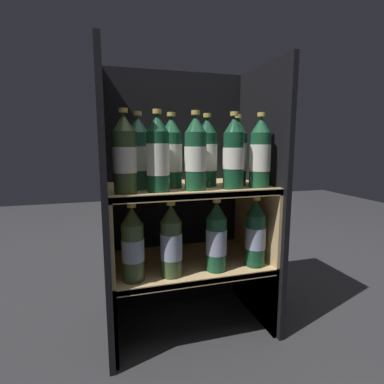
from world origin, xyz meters
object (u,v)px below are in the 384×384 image
at_px(bottle_upper_front_4, 260,154).
at_px(bottle_upper_back_3, 237,154).
at_px(bottle_upper_front_3, 234,154).
at_px(bottle_upper_back_2, 207,154).
at_px(bottle_upper_front_2, 196,155).
at_px(bottle_lower_front_1, 171,242).
at_px(bottle_upper_back_0, 139,155).
at_px(bottle_upper_back_1, 172,154).
at_px(bottle_lower_front_3, 256,234).
at_px(bottle_upper_front_0, 125,156).
at_px(bottle_lower_front_2, 216,238).
at_px(bottle_lower_front_0, 133,246).
at_px(bottle_upper_front_1, 158,156).

relative_size(bottle_upper_front_4, bottle_upper_back_3, 1.00).
bearing_deg(bottle_upper_front_3, bottle_upper_back_2, 129.92).
bearing_deg(bottle_upper_front_4, bottle_upper_back_3, 121.88).
relative_size(bottle_upper_front_2, bottle_lower_front_1, 1.00).
distance_m(bottle_upper_back_0, bottle_upper_back_1, 0.12).
distance_m(bottle_upper_front_2, bottle_lower_front_3, 0.38).
distance_m(bottle_upper_front_0, bottle_upper_front_4, 0.47).
bearing_deg(bottle_lower_front_2, bottle_upper_back_2, 96.30).
relative_size(bottle_upper_front_2, bottle_lower_front_0, 1.00).
relative_size(bottle_upper_front_1, bottle_upper_back_1, 1.00).
bearing_deg(bottle_upper_front_3, bottle_lower_front_1, -180.00).
relative_size(bottle_lower_front_2, bottle_lower_front_3, 1.00).
height_order(bottle_upper_front_4, bottle_upper_back_2, same).
distance_m(bottle_upper_front_1, bottle_upper_front_3, 0.27).
xyz_separation_m(bottle_upper_front_0, bottle_upper_back_2, (0.30, 0.08, -0.00)).
relative_size(bottle_upper_front_4, bottle_upper_back_0, 1.00).
height_order(bottle_upper_front_3, bottle_upper_back_2, same).
distance_m(bottle_lower_front_0, bottle_lower_front_1, 0.13).
bearing_deg(bottle_upper_back_1, bottle_upper_front_0, -153.91).
bearing_deg(bottle_upper_back_3, bottle_upper_back_2, -180.00).
distance_m(bottle_upper_front_0, bottle_upper_front_1, 0.11).
relative_size(bottle_upper_front_0, bottle_lower_front_0, 1.00).
bearing_deg(bottle_lower_front_2, bottle_lower_front_1, 180.00).
height_order(bottle_upper_front_2, bottle_lower_front_0, bottle_upper_front_2).
bearing_deg(bottle_upper_back_0, bottle_upper_back_3, 0.00).
bearing_deg(bottle_upper_front_4, bottle_upper_front_0, 180.00).
bearing_deg(bottle_upper_front_1, bottle_lower_front_1, 0.00).
height_order(bottle_upper_back_2, bottle_lower_front_3, bottle_upper_back_2).
bearing_deg(bottle_upper_back_3, bottle_upper_front_0, -168.92).
bearing_deg(bottle_upper_front_1, bottle_lower_front_3, 0.00).
xyz_separation_m(bottle_upper_front_1, bottle_upper_back_1, (0.06, 0.08, 0.00)).
xyz_separation_m(bottle_upper_front_1, bottle_lower_front_2, (0.21, 0.00, -0.30)).
height_order(bottle_upper_back_1, bottle_lower_front_2, bottle_upper_back_1).
distance_m(bottle_upper_front_0, bottle_upper_front_3, 0.37).
distance_m(bottle_upper_front_0, bottle_upper_front_2, 0.23).
bearing_deg(bottle_upper_back_0, bottle_upper_front_1, -57.49).
bearing_deg(bottle_lower_front_3, bottle_lower_front_2, 180.00).
height_order(bottle_lower_front_0, bottle_lower_front_2, same).
xyz_separation_m(bottle_upper_front_4, bottle_upper_back_3, (-0.05, 0.08, -0.00)).
bearing_deg(bottle_upper_front_0, bottle_lower_front_1, 0.00).
distance_m(bottle_upper_back_2, bottle_lower_front_2, 0.31).
height_order(bottle_upper_back_0, bottle_lower_front_3, bottle_upper_back_0).
height_order(bottle_upper_back_3, bottle_lower_front_0, bottle_upper_back_3).
distance_m(bottle_upper_front_1, bottle_upper_front_2, 0.13).
relative_size(bottle_upper_front_0, bottle_lower_front_2, 1.00).
bearing_deg(bottle_upper_back_2, bottle_upper_back_0, 180.00).
xyz_separation_m(bottle_upper_back_0, bottle_lower_front_3, (0.41, -0.08, -0.30)).
relative_size(bottle_upper_front_3, bottle_upper_back_1, 1.00).
relative_size(bottle_upper_back_2, bottle_lower_front_0, 1.00).
distance_m(bottle_upper_front_4, bottle_lower_front_0, 0.55).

